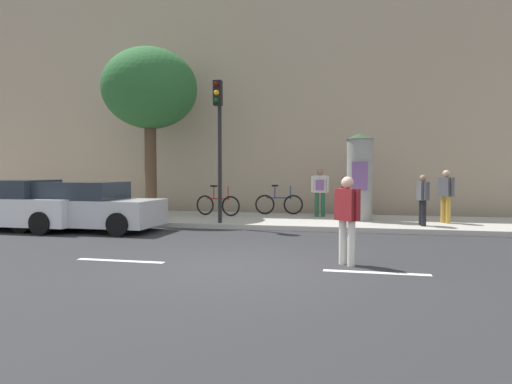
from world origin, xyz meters
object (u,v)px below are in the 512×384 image
object	(u,v)px
traffic_light	(219,128)
pedestrian_in_dark_shirt	(423,196)
poster_column	(360,176)
pedestrian_with_backpack	(347,213)
parked_car_silver	(13,205)
parked_car_blue	(85,207)
pedestrian_with_bag	(320,188)
street_tree	(150,90)
bicycle_leaning	(218,205)
bicycle_upright	(279,204)
pedestrian_in_red_top	(350,190)
pedestrian_in_light_jacket	(446,192)

from	to	relation	value
traffic_light	pedestrian_in_dark_shirt	bearing A→B (deg)	6.00
poster_column	pedestrian_with_backpack	distance (m)	6.49
pedestrian_with_backpack	parked_car_silver	distance (m)	10.34
parked_car_blue	pedestrian_with_bag	bearing A→B (deg)	31.61
street_tree	bicycle_leaning	size ratio (longest dim) A/B	3.46
pedestrian_with_bag	pedestrian_with_backpack	bearing A→B (deg)	-81.97
street_tree	bicycle_leaning	world-z (taller)	street_tree
parked_car_silver	bicycle_upright	bearing A→B (deg)	33.20
pedestrian_in_red_top	bicycle_leaning	distance (m)	4.72
pedestrian_with_bag	parked_car_blue	xyz separation A→B (m)	(-6.52, -4.01, -0.45)
poster_column	pedestrian_in_red_top	distance (m)	1.43
poster_column	pedestrian_in_light_jacket	world-z (taller)	poster_column
pedestrian_in_light_jacket	pedestrian_with_backpack	bearing A→B (deg)	-114.91
pedestrian_with_bag	pedestrian_in_light_jacket	bearing A→B (deg)	-15.54
pedestrian_with_bag	pedestrian_in_red_top	bearing A→B (deg)	24.19
street_tree	bicycle_leaning	distance (m)	4.84
parked_car_silver	parked_car_blue	world-z (taller)	parked_car_silver
street_tree	poster_column	bearing A→B (deg)	-2.18
poster_column	traffic_light	bearing A→B (deg)	-157.38
bicycle_upright	bicycle_leaning	bearing A→B (deg)	-155.51
poster_column	pedestrian_in_light_jacket	distance (m)	2.63
pedestrian_in_red_top	bicycle_leaning	size ratio (longest dim) A/B	0.92
parked_car_blue	poster_column	bearing A→B (deg)	21.91
poster_column	pedestrian_in_light_jacket	bearing A→B (deg)	-5.21
street_tree	bicycle_leaning	xyz separation A→B (m)	(2.48, 0.22, -4.15)
pedestrian_in_dark_shirt	bicycle_upright	size ratio (longest dim) A/B	0.85
street_tree	parked_car_blue	bearing A→B (deg)	-97.21
pedestrian_in_light_jacket	pedestrian_in_red_top	bearing A→B (deg)	152.02
bicycle_leaning	parked_car_silver	xyz separation A→B (m)	(-5.22, -3.83, 0.18)
pedestrian_with_backpack	street_tree	bearing A→B (deg)	136.60
pedestrian_with_backpack	parked_car_silver	world-z (taller)	pedestrian_with_backpack
street_tree	pedestrian_in_dark_shirt	world-z (taller)	street_tree
poster_column	bicycle_leaning	world-z (taller)	poster_column
pedestrian_in_light_jacket	bicycle_leaning	distance (m)	7.58
traffic_light	pedestrian_with_bag	bearing A→B (deg)	42.21
pedestrian_with_backpack	poster_column	bearing A→B (deg)	87.30
pedestrian_in_light_jacket	street_tree	bearing A→B (deg)	177.04
poster_column	pedestrian_in_red_top	xyz separation A→B (m)	(-0.32, 1.31, -0.49)
pedestrian_in_red_top	parked_car_blue	size ratio (longest dim) A/B	0.37
pedestrian_with_backpack	bicycle_leaning	xyz separation A→B (m)	(-4.64, 6.95, -0.42)
poster_column	parked_car_silver	world-z (taller)	poster_column
traffic_light	street_tree	distance (m)	4.14
poster_column	pedestrian_in_dark_shirt	world-z (taller)	poster_column
pedestrian_in_red_top	pedestrian_in_light_jacket	size ratio (longest dim) A/B	0.98
pedestrian_in_dark_shirt	parked_car_silver	xyz separation A→B (m)	(-11.95, -2.21, -0.29)
bicycle_leaning	bicycle_upright	world-z (taller)	same
pedestrian_in_dark_shirt	pedestrian_with_bag	world-z (taller)	pedestrian_with_bag
traffic_light	pedestrian_in_light_jacket	bearing A→B (deg)	12.61
poster_column	pedestrian_with_bag	xyz separation A→B (m)	(-1.33, 0.85, -0.43)
pedestrian_with_backpack	pedestrian_with_bag	world-z (taller)	pedestrian_with_bag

